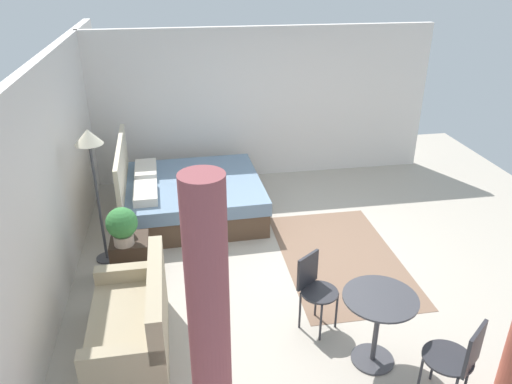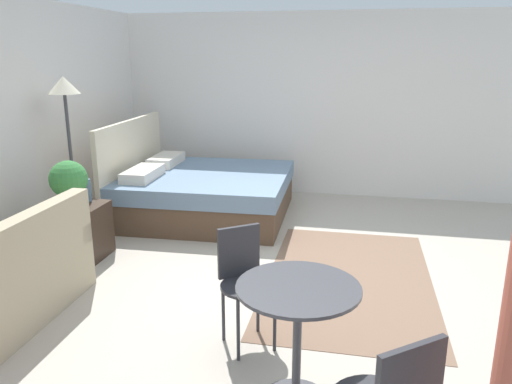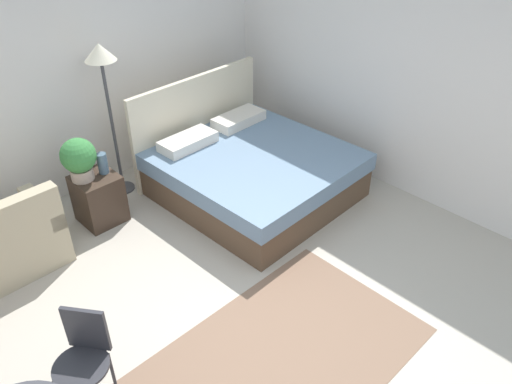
{
  "view_description": "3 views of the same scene",
  "coord_description": "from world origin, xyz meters",
  "views": [
    {
      "loc": [
        -5.21,
        1.46,
        3.54
      ],
      "look_at": [
        0.66,
        0.47,
        0.68
      ],
      "focal_mm": 34.41,
      "sensor_mm": 36.0,
      "label": 1
    },
    {
      "loc": [
        -4.32,
        -0.52,
        1.97
      ],
      "look_at": [
        0.04,
        0.38,
        0.74
      ],
      "focal_mm": 34.85,
      "sensor_mm": 36.0,
      "label": 2
    },
    {
      "loc": [
        -1.99,
        -2.23,
        3.35
      ],
      "look_at": [
        0.67,
        0.48,
        0.79
      ],
      "focal_mm": 35.41,
      "sensor_mm": 36.0,
      "label": 3
    }
  ],
  "objects": [
    {
      "name": "floor_lamp",
      "position": [
        0.4,
        2.48,
        1.48
      ],
      "size": [
        0.33,
        0.33,
        1.76
      ],
      "color": "#3F3F44",
      "rests_on": "ground"
    },
    {
      "name": "area_rug",
      "position": [
        -0.09,
        -0.51,
        0.0
      ],
      "size": [
        2.42,
        1.46,
        0.01
      ],
      "primitive_type": "cube",
      "color": "#7F604C",
      "rests_on": "ground"
    },
    {
      "name": "cafe_chair_near_couch",
      "position": [
        -1.26,
        0.2,
        0.51
      ],
      "size": [
        0.54,
        0.54,
        0.83
      ],
      "color": "#2D2D33",
      "rests_on": "ground"
    },
    {
      "name": "ground_plane",
      "position": [
        0.0,
        0.0,
        -0.01
      ],
      "size": [
        8.64,
        8.8,
        0.02
      ],
      "primitive_type": "cube",
      "color": "#B2A899"
    },
    {
      "name": "bed",
      "position": [
        1.44,
        1.36,
        0.3
      ],
      "size": [
        1.95,
        2.06,
        1.18
      ],
      "color": "brown",
      "rests_on": "ground"
    },
    {
      "name": "wall_back",
      "position": [
        0.0,
        2.9,
        1.27
      ],
      "size": [
        8.64,
        0.12,
        2.55
      ],
      "primitive_type": "cube",
      "color": "silver",
      "rests_on": "ground"
    },
    {
      "name": "wall_right",
      "position": [
        2.82,
        0.0,
        1.27
      ],
      "size": [
        0.12,
        5.8,
        2.55
      ],
      "primitive_type": "cube",
      "color": "silver",
      "rests_on": "ground"
    },
    {
      "name": "potted_plant",
      "position": [
        -0.19,
        2.16,
        0.8
      ],
      "size": [
        0.36,
        0.36,
        0.46
      ],
      "color": "tan",
      "rests_on": "nightstand"
    },
    {
      "name": "nightstand",
      "position": [
        -0.09,
        2.11,
        0.27
      ],
      "size": [
        0.43,
        0.44,
        0.55
      ],
      "color": "#38281E",
      "rests_on": "ground"
    },
    {
      "name": "balcony_table",
      "position": [
        -1.86,
        -0.25,
        0.53
      ],
      "size": [
        0.69,
        0.69,
        0.75
      ],
      "color": "#3F3F44",
      "rests_on": "ground"
    },
    {
      "name": "couch",
      "position": [
        -1.32,
        2.02,
        0.29
      ],
      "size": [
        1.39,
        0.74,
        0.87
      ],
      "color": "tan",
      "rests_on": "ground"
    },
    {
      "name": "vase",
      "position": [
        0.03,
        2.12,
        0.66
      ],
      "size": [
        0.1,
        0.1,
        0.23
      ],
      "color": "slate",
      "rests_on": "nightstand"
    }
  ]
}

